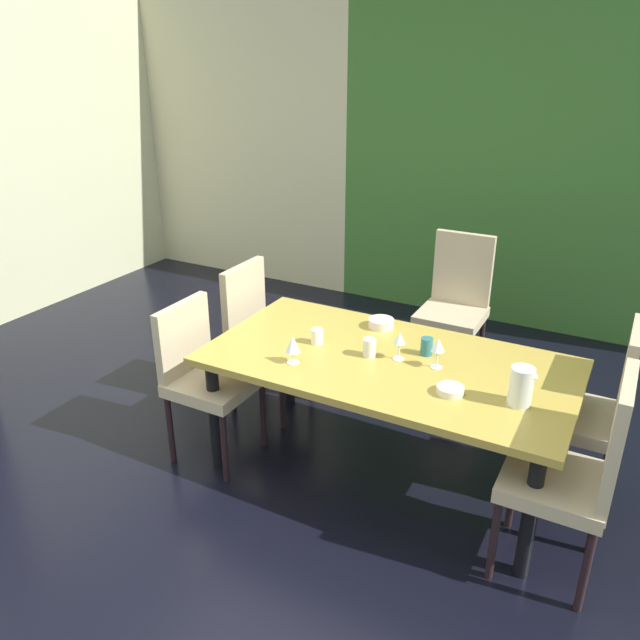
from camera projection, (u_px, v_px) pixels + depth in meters
The scene contains 18 objects.
ground_plane at pixel (234, 484), 3.45m from camera, with size 6.30×6.07×0.02m, color black.
back_panel_interior at pixel (240, 137), 6.15m from camera, with size 2.38×0.10×2.80m, color beige.
garden_window_panel at pixel (579, 163), 4.78m from camera, with size 3.92×0.10×2.80m, color #38682A.
dining_table at pixel (387, 371), 3.29m from camera, with size 1.91×1.00×0.71m.
chair_head_far at pixel (456, 300), 4.43m from camera, with size 0.44×0.45×1.03m.
chair_left_far at pixel (261, 330), 4.01m from camera, with size 0.45×0.44×0.97m.
chair_right_far at pixel (595, 405), 3.13m from camera, with size 0.44×0.44×1.01m.
chair_right_near at pixel (579, 469), 2.64m from camera, with size 0.44×0.44×1.03m.
chair_left_near at pixel (203, 371), 3.53m from camera, with size 0.45×0.44×0.92m.
wine_glass_front at pixel (400, 339), 3.21m from camera, with size 0.06×0.06×0.15m.
wine_glass_near_window at pixel (293, 345), 3.18m from camera, with size 0.08×0.08×0.15m.
wine_glass_south at pixel (438, 346), 3.13m from camera, with size 0.07×0.07×0.16m.
serving_bowl_center at pixel (381, 323), 3.62m from camera, with size 0.15×0.15×0.05m, color silver.
serving_bowl_east at pixel (450, 390), 2.93m from camera, with size 0.13×0.13×0.04m, color beige.
cup_rear at pixel (317, 336), 3.42m from camera, with size 0.07×0.07×0.08m, color white.
cup_north at pixel (427, 346), 3.29m from camera, with size 0.06×0.06×0.10m, color #2B6970.
cup_left at pixel (369, 348), 3.27m from camera, with size 0.07×0.07×0.10m, color silver.
pitcher_corner at pixel (521, 386), 2.81m from camera, with size 0.12×0.11×0.19m.
Camera 1 is at (1.75, -2.24, 2.20)m, focal length 35.00 mm.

